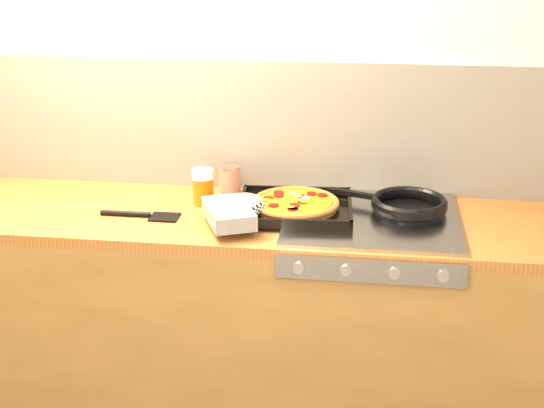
# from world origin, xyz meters

# --- Properties ---
(room_shell) EXTENTS (3.20, 3.20, 3.20)m
(room_shell) POSITION_xyz_m (0.00, 1.39, 1.15)
(room_shell) COLOR white
(room_shell) RESTS_ON ground
(counter_run) EXTENTS (3.20, 0.62, 0.90)m
(counter_run) POSITION_xyz_m (0.00, 1.10, 0.45)
(counter_run) COLOR olive
(counter_run) RESTS_ON ground
(stovetop) EXTENTS (0.60, 0.56, 0.02)m
(stovetop) POSITION_xyz_m (0.45, 1.10, 0.91)
(stovetop) COLOR #9B9CA1
(stovetop) RESTS_ON counter_run
(pizza_on_tray) EXTENTS (0.53, 0.48, 0.07)m
(pizza_on_tray) POSITION_xyz_m (0.12, 1.08, 0.94)
(pizza_on_tray) COLOR black
(pizza_on_tray) RESTS_ON stovetop
(frying_pan) EXTENTS (0.47, 0.34, 0.04)m
(frying_pan) POSITION_xyz_m (0.57, 1.16, 0.94)
(frying_pan) COLOR black
(frying_pan) RESTS_ON stovetop
(tomato_can) EXTENTS (0.10, 0.10, 0.11)m
(tomato_can) POSITION_xyz_m (-0.09, 1.30, 0.96)
(tomato_can) COLOR #981A0C
(tomato_can) RESTS_ON counter_run
(juice_glass) EXTENTS (0.08, 0.08, 0.13)m
(juice_glass) POSITION_xyz_m (-0.17, 1.18, 0.97)
(juice_glass) COLOR #E95A0D
(juice_glass) RESTS_ON counter_run
(wooden_spoon) EXTENTS (0.29, 0.13, 0.02)m
(wooden_spoon) POSITION_xyz_m (0.18, 1.28, 0.91)
(wooden_spoon) COLOR #A98147
(wooden_spoon) RESTS_ON counter_run
(black_spatula) EXTENTS (0.28, 0.09, 0.02)m
(black_spatula) POSITION_xyz_m (-0.36, 1.02, 0.91)
(black_spatula) COLOR black
(black_spatula) RESTS_ON counter_run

